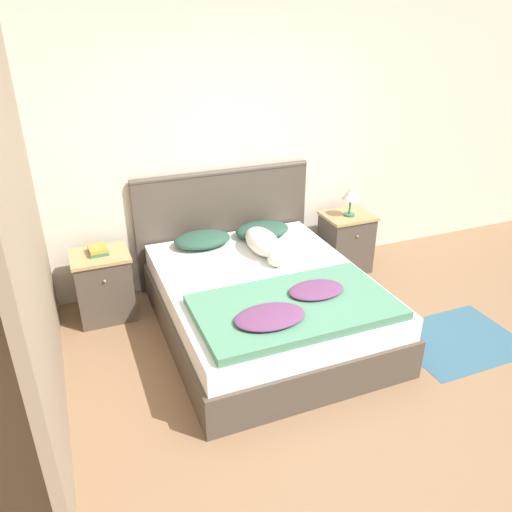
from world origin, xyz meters
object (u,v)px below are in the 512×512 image
at_px(nightstand_right, 346,242).
at_px(pillow_left, 202,240).
at_px(dog, 264,243).
at_px(bed, 265,304).
at_px(book_stack, 98,250).
at_px(pillow_right, 262,230).
at_px(nightstand_left, 104,286).
at_px(table_lamp, 351,195).

distance_m(nightstand_right, pillow_left, 1.53).
bearing_deg(dog, bed, -111.19).
distance_m(pillow_left, book_stack, 0.92).
xyz_separation_m(nightstand_right, pillow_right, (-0.91, 0.05, 0.26)).
distance_m(pillow_left, dog, 0.58).
bearing_deg(nightstand_right, bed, -148.96).
bearing_deg(nightstand_right, nightstand_left, 180.00).
bearing_deg(bed, pillow_right, 69.07).
distance_m(nightstand_right, table_lamp, 0.52).
bearing_deg(book_stack, bed, -31.76).
height_order(pillow_left, table_lamp, table_lamp).
bearing_deg(book_stack, pillow_left, 1.56).
distance_m(pillow_right, table_lamp, 0.95).
bearing_deg(pillow_right, nightstand_right, -3.01).
bearing_deg(pillow_right, dog, -110.61).
bearing_deg(table_lamp, nightstand_left, 179.51).
height_order(nightstand_left, book_stack, book_stack).
relative_size(nightstand_right, pillow_right, 1.16).
distance_m(book_stack, table_lamp, 2.43).
distance_m(nightstand_right, pillow_right, 0.95).
distance_m(nightstand_left, dog, 1.44).
distance_m(dog, table_lamp, 1.10).
xyz_separation_m(dog, book_stack, (-1.37, 0.33, 0.03)).
bearing_deg(bed, book_stack, 148.24).
relative_size(nightstand_left, dog, 0.83).
relative_size(pillow_left, table_lamp, 1.76).
distance_m(pillow_right, dog, 0.38).
bearing_deg(pillow_right, bed, -110.93).
bearing_deg(book_stack, dog, -13.43).
height_order(nightstand_left, pillow_left, pillow_left).
height_order(bed, dog, dog).
height_order(nightstand_left, pillow_right, pillow_right).
bearing_deg(nightstand_left, bed, -31.04).
distance_m(bed, pillow_left, 0.89).
height_order(nightstand_left, dog, dog).
relative_size(bed, table_lamp, 6.75).
distance_m(nightstand_left, pillow_right, 1.53).
bearing_deg(nightstand_left, pillow_right, 1.83).
height_order(bed, table_lamp, table_lamp).
distance_m(pillow_left, table_lamp, 1.53).
xyz_separation_m(nightstand_right, table_lamp, (0.00, -0.02, 0.52)).
xyz_separation_m(pillow_left, table_lamp, (1.50, -0.07, 0.26)).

